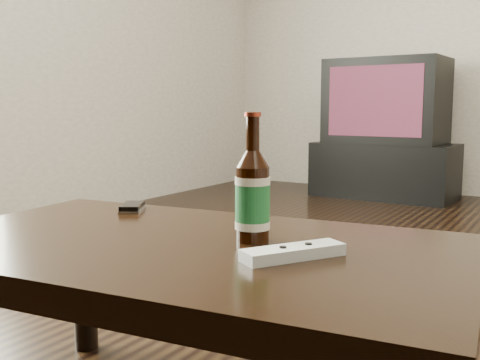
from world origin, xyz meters
The scene contains 7 objects.
floor centered at (0.00, 0.00, -0.01)m, with size 5.00×6.00×0.01m, color black.
tv_stand centered at (-0.98, 2.59, 0.21)m, with size 1.06×0.53×0.42m, color black.
tv centered at (-0.98, 2.59, 0.74)m, with size 0.88×0.57×0.64m.
coffee_table centered at (-0.36, -0.81, 0.37)m, with size 1.20×0.78×0.43m.
beer_bottle centered at (-0.25, -0.73, 0.52)m, with size 0.08×0.08×0.26m.
phone centered at (-0.70, -0.60, 0.43)m, with size 0.10×0.12×0.02m.
remote centered at (-0.12, -0.81, 0.44)m, with size 0.15×0.20×0.02m.
Camera 1 is at (0.32, -1.71, 0.70)m, focal length 42.00 mm.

